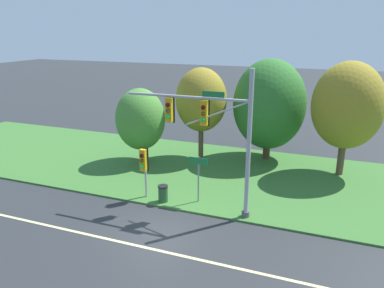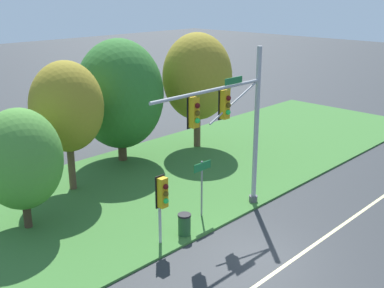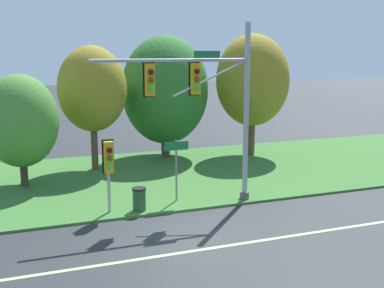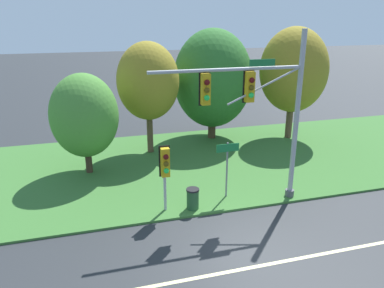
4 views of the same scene
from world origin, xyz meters
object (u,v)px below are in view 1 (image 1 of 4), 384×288
route_sign_post (198,172)px  tree_nearest_road (140,119)px  traffic_signal_mast (215,129)px  tree_behind_signpost (269,105)px  pedestrian_signal_near_kerb (144,163)px  tree_mid_verge (347,106)px  tree_left_of_mast (201,100)px  trash_bin (163,193)px

route_sign_post → tree_nearest_road: bearing=142.2°
traffic_signal_mast → tree_behind_signpost: traffic_signal_mast is taller
pedestrian_signal_near_kerb → tree_mid_verge: size_ratio=0.40×
traffic_signal_mast → tree_mid_verge: 9.97m
route_sign_post → traffic_signal_mast: bearing=-34.6°
pedestrian_signal_near_kerb → tree_behind_signpost: 10.65m
traffic_signal_mast → pedestrian_signal_near_kerb: size_ratio=2.53×
tree_left_of_mast → traffic_signal_mast: bearing=-65.8°
traffic_signal_mast → tree_behind_signpost: (1.07, 9.27, -0.46)m
route_sign_post → tree_left_of_mast: 7.69m
pedestrian_signal_near_kerb → tree_nearest_road: size_ratio=0.56×
route_sign_post → tree_left_of_mast: bearing=108.6°
pedestrian_signal_near_kerb → tree_nearest_road: tree_nearest_road is taller
route_sign_post → tree_behind_signpost: 9.06m
tree_nearest_road → tree_behind_signpost: size_ratio=0.73×
tree_left_of_mast → tree_behind_signpost: tree_behind_signpost is taller
traffic_signal_mast → route_sign_post: 3.03m
tree_left_of_mast → tree_behind_signpost: size_ratio=0.91×
pedestrian_signal_near_kerb → tree_behind_signpost: size_ratio=0.41×
tree_left_of_mast → trash_bin: tree_left_of_mast is taller
traffic_signal_mast → trash_bin: traffic_signal_mast is taller
tree_left_of_mast → tree_mid_verge: size_ratio=0.90×
tree_nearest_road → trash_bin: bearing=-51.9°
route_sign_post → tree_left_of_mast: size_ratio=0.40×
pedestrian_signal_near_kerb → tree_left_of_mast: size_ratio=0.45×
tree_mid_verge → tree_behind_signpost: bearing=164.6°
pedestrian_signal_near_kerb → trash_bin: 2.00m
pedestrian_signal_near_kerb → tree_mid_verge: bearing=37.3°
tree_left_of_mast → trash_bin: (0.51, -7.56, -3.82)m
route_sign_post → tree_behind_signpost: (2.18, 8.50, 2.25)m
tree_nearest_road → tree_behind_signpost: 9.08m
tree_nearest_road → tree_behind_signpost: bearing=25.3°
trash_bin → pedestrian_signal_near_kerb: bearing=177.2°
traffic_signal_mast → tree_left_of_mast: traffic_signal_mast is taller
pedestrian_signal_near_kerb → route_sign_post: (2.96, 0.63, -0.36)m
traffic_signal_mast → tree_behind_signpost: 9.34m
route_sign_post → trash_bin: 2.31m
tree_behind_signpost → trash_bin: size_ratio=7.72×
traffic_signal_mast → tree_nearest_road: bearing=142.7°
tree_mid_verge → traffic_signal_mast: bearing=-127.8°
traffic_signal_mast → tree_behind_signpost: size_ratio=1.03×
tree_left_of_mast → trash_bin: bearing=-86.1°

